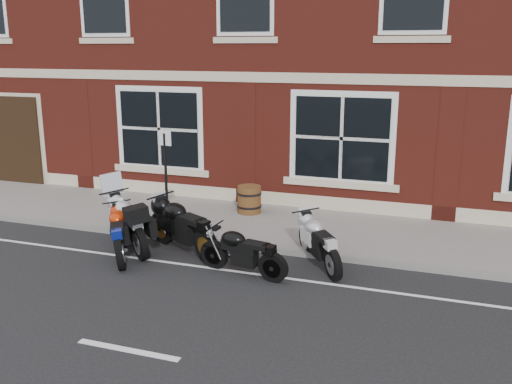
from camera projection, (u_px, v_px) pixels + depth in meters
ground at (213, 273)px, 10.74m from camera, size 80.00×80.00×0.00m
sidewalk at (264, 224)px, 13.47m from camera, size 30.00×3.00×0.12m
kerb at (240, 246)px, 12.02m from camera, size 30.00×0.16×0.12m
moto_touring_silver at (129, 219)px, 12.00m from camera, size 1.78×1.63×1.49m
moto_sport_red at (122, 231)px, 11.51m from camera, size 1.16×1.83×0.92m
moto_sport_black at (184, 224)px, 11.71m from camera, size 2.08×1.23×1.03m
moto_sport_silver at (320, 240)px, 10.98m from camera, size 1.23×1.73×0.90m
moto_naked_black at (242, 250)px, 10.57m from camera, size 1.85×0.49×0.84m
barrel_planter at (249, 199)px, 14.15m from camera, size 0.61×0.61×0.68m
parking_sign at (166, 175)px, 12.37m from camera, size 0.32×0.06×2.29m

